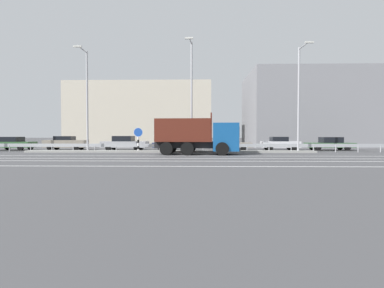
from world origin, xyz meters
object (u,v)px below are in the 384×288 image
(street_lamp_2, at_px, (191,92))
(parked_car_3, at_px, (175,144))
(parked_car_4, at_px, (229,144))
(parked_car_2, at_px, (125,143))
(median_road_sign, at_px, (138,139))
(parked_car_5, at_px, (280,143))
(dump_truck, at_px, (208,139))
(parked_car_6, at_px, (330,144))
(parked_car_1, at_px, (66,143))
(parked_car_0, at_px, (13,143))
(street_lamp_3, at_px, (299,94))
(street_lamp_1, at_px, (87,96))

(street_lamp_2, relative_size, parked_car_3, 2.09)
(street_lamp_2, height_order, parked_car_4, street_lamp_2)
(parked_car_2, xyz_separation_m, parked_car_4, (10.93, 0.09, -0.10))
(median_road_sign, relative_size, parked_car_5, 0.58)
(dump_truck, distance_m, parked_car_6, 14.87)
(parked_car_4, relative_size, parked_car_6, 0.97)
(parked_car_4, bearing_deg, parked_car_3, -89.90)
(parked_car_1, bearing_deg, parked_car_0, -87.44)
(median_road_sign, relative_size, street_lamp_3, 0.24)
(parked_car_1, bearing_deg, parked_car_2, 85.56)
(parked_car_1, xyz_separation_m, parked_car_6, (27.92, 0.20, -0.07))
(dump_truck, height_order, street_lamp_1, street_lamp_1)
(street_lamp_3, height_order, parked_car_6, street_lamp_3)
(street_lamp_2, relative_size, parked_car_4, 2.14)
(parked_car_0, relative_size, parked_car_6, 0.87)
(dump_truck, relative_size, parked_car_5, 1.76)
(median_road_sign, xyz_separation_m, street_lamp_2, (4.88, -0.24, 4.21))
(parked_car_5, relative_size, parked_car_6, 0.82)
(street_lamp_2, height_order, parked_car_5, street_lamp_2)
(parked_car_3, height_order, parked_car_5, parked_car_5)
(parked_car_5, bearing_deg, parked_car_1, -89.30)
(street_lamp_1, height_order, parked_car_1, street_lamp_1)
(dump_truck, bearing_deg, street_lamp_3, 109.23)
(median_road_sign, xyz_separation_m, street_lamp_1, (-4.70, -0.12, 3.91))
(parked_car_3, height_order, parked_car_4, parked_car_3)
(median_road_sign, xyz_separation_m, street_lamp_3, (14.51, -0.34, 3.97))
(dump_truck, relative_size, street_lamp_1, 0.75)
(parked_car_1, xyz_separation_m, parked_car_5, (22.69, 0.14, -0.04))
(street_lamp_3, relative_size, parked_car_4, 2.02)
(parked_car_4, bearing_deg, parked_car_6, 92.24)
(street_lamp_2, bearing_deg, parked_car_3, 112.40)
(median_road_sign, bearing_deg, parked_car_4, 25.38)
(parked_car_1, relative_size, parked_car_5, 1.12)
(street_lamp_2, xyz_separation_m, parked_car_0, (-18.88, 3.99, -4.74))
(street_lamp_2, relative_size, parked_car_2, 2.06)
(dump_truck, xyz_separation_m, parked_car_1, (-14.94, 7.03, -0.53))
(dump_truck, relative_size, parked_car_0, 1.66)
(parked_car_0, height_order, parked_car_6, parked_car_0)
(parked_car_4, bearing_deg, dump_truck, -18.33)
(street_lamp_2, bearing_deg, dump_truck, -60.86)
(parked_car_2, bearing_deg, parked_car_0, -86.13)
(parked_car_0, bearing_deg, street_lamp_1, 68.78)
(street_lamp_1, distance_m, parked_car_5, 19.80)
(median_road_sign, bearing_deg, parked_car_6, 12.93)
(parked_car_4, bearing_deg, street_lamp_1, -71.92)
(street_lamp_3, xyz_separation_m, parked_car_6, (4.78, 4.77, -4.52))
(median_road_sign, bearing_deg, street_lamp_3, -1.35)
(parked_car_1, distance_m, parked_car_3, 11.70)
(parked_car_2, bearing_deg, street_lamp_2, 61.67)
(street_lamp_2, bearing_deg, street_lamp_3, -0.59)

